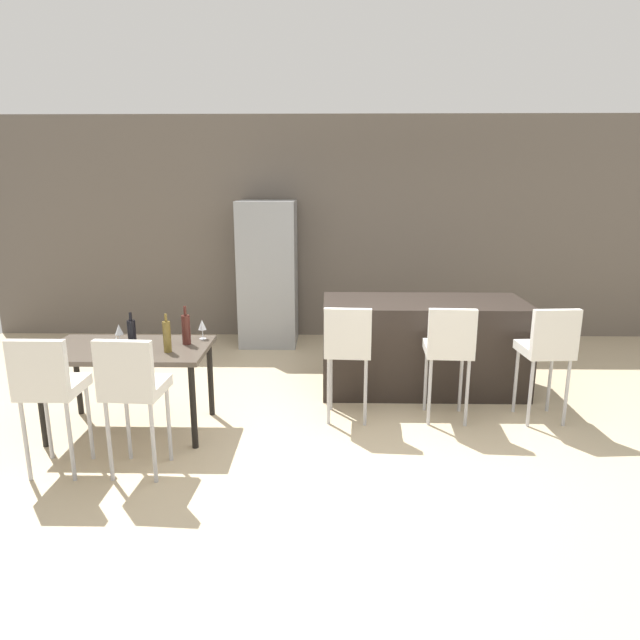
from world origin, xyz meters
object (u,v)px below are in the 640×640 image
object	(u,v)px
bar_chair_right	(548,346)
wine_glass_middle	(119,330)
kitchen_island	(423,345)
wine_glass_far	(202,325)
dining_table	(128,356)
bar_chair_middle	(449,346)
refrigerator	(268,274)
wine_bottle_corner	(167,336)
wine_glass_near	(117,343)
dining_chair_near	(48,384)
wine_bottle_right	(132,333)
bar_chair_left	(348,345)
wine_bottle_left	(186,329)
dining_chair_far	(132,384)

from	to	relation	value
bar_chair_right	wine_glass_middle	bearing A→B (deg)	-177.77
wine_glass_middle	kitchen_island	bearing A→B (deg)	19.36
wine_glass_far	dining_table	bearing A→B (deg)	-155.13
kitchen_island	dining_table	distance (m)	2.84
bar_chair_middle	dining_table	bearing A→B (deg)	-175.08
refrigerator	bar_chair_middle	bearing A→B (deg)	-53.02
wine_bottle_corner	wine_glass_near	xyz separation A→B (m)	(-0.35, -0.17, -0.01)
wine_glass_near	bar_chair_middle	bearing A→B (deg)	10.94
wine_glass_near	dining_chair_near	bearing A→B (deg)	-125.33
bar_chair_middle	refrigerator	size ratio (longest dim) A/B	0.57
wine_bottle_right	bar_chair_right	bearing A→B (deg)	3.42
wine_glass_near	refrigerator	world-z (taller)	refrigerator
wine_glass_far	bar_chair_left	bearing A→B (deg)	-1.39
wine_bottle_left	bar_chair_right	bearing A→B (deg)	2.41
wine_glass_middle	wine_glass_near	bearing A→B (deg)	-72.15
kitchen_island	bar_chair_left	bearing A→B (deg)	-134.01
dining_table	wine_bottle_corner	distance (m)	0.44
wine_glass_far	refrigerator	size ratio (longest dim) A/B	0.09
dining_table	refrigerator	distance (m)	2.82
bar_chair_left	wine_bottle_corner	size ratio (longest dim) A/B	3.32
wine_bottle_left	wine_glass_far	world-z (taller)	wine_bottle_left
bar_chair_right	dining_chair_far	world-z (taller)	same
bar_chair_left	wine_glass_middle	size ratio (longest dim) A/B	6.03
dining_chair_near	dining_chair_far	size ratio (longest dim) A/B	1.00
kitchen_island	wine_glass_near	distance (m)	2.95
wine_glass_far	wine_glass_near	xyz separation A→B (m)	(-0.54, -0.55, 0.00)
wine_glass_near	refrigerator	distance (m)	3.08
bar_chair_middle	wine_bottle_left	size ratio (longest dim) A/B	3.18
dining_chair_far	wine_bottle_left	world-z (taller)	wine_bottle_left
wine_glass_far	wine_glass_near	distance (m)	0.77
wine_bottle_left	wine_bottle_corner	size ratio (longest dim) A/B	1.04
wine_glass_middle	refrigerator	distance (m)	2.76
wine_glass_near	bar_chair_left	bearing A→B (deg)	15.99
wine_glass_middle	dining_chair_far	bearing A→B (deg)	-65.04
wine_bottle_left	wine_glass_far	size ratio (longest dim) A/B	1.90
bar_chair_left	wine_bottle_right	world-z (taller)	bar_chair_left
wine_bottle_corner	dining_table	bearing A→B (deg)	162.40
bar_chair_middle	bar_chair_right	xyz separation A→B (m)	(0.85, 0.00, 0.00)
dining_chair_near	wine_bottle_left	distance (m)	1.16
dining_table	wine_bottle_corner	xyz separation A→B (m)	(0.37, -0.12, 0.20)
kitchen_island	bar_chair_middle	world-z (taller)	bar_chair_middle
bar_chair_left	wine_bottle_right	xyz separation A→B (m)	(-1.80, -0.21, 0.16)
kitchen_island	wine_bottle_right	world-z (taller)	wine_bottle_right
dining_chair_far	wine_glass_far	xyz separation A→B (m)	(0.27, 1.01, 0.17)
wine_glass_far	wine_bottle_left	bearing A→B (deg)	-121.81
bar_chair_right	wine_bottle_right	distance (m)	3.54
wine_bottle_right	refrigerator	world-z (taller)	refrigerator
bar_chair_left	dining_table	size ratio (longest dim) A/B	0.79
wine_bottle_corner	wine_glass_near	bearing A→B (deg)	-154.22
kitchen_island	dining_chair_near	bearing A→B (deg)	-148.48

